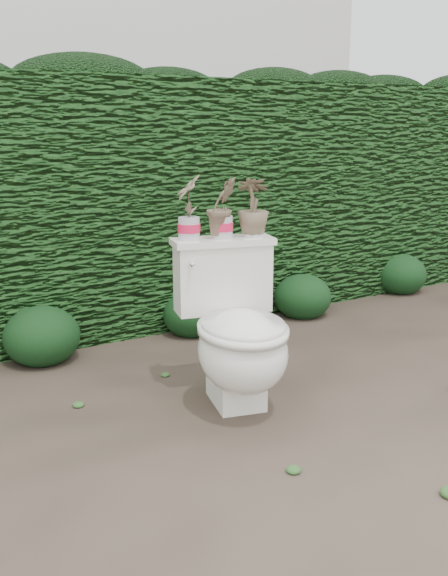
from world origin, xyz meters
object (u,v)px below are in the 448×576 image
toilet (237,334)px  potted_plant_right (253,209)px  potted_plant_left (189,209)px  potted_plant_center (222,209)px

toilet → potted_plant_right: (0.21, 0.19, 0.56)m
toilet → potted_plant_left: (-0.11, 0.27, 0.57)m
toilet → potted_plant_right: size_ratio=2.80×
toilet → potted_plant_center: (0.05, 0.23, 0.56)m
potted_plant_left → potted_plant_center: potted_plant_left is taller
potted_plant_right → potted_plant_center: bearing=17.1°
potted_plant_center → toilet: bearing=-103.5°
potted_plant_left → potted_plant_center: (0.16, -0.04, -0.01)m
potted_plant_left → potted_plant_center: bearing=94.1°
potted_plant_left → potted_plant_right: size_ratio=1.07×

